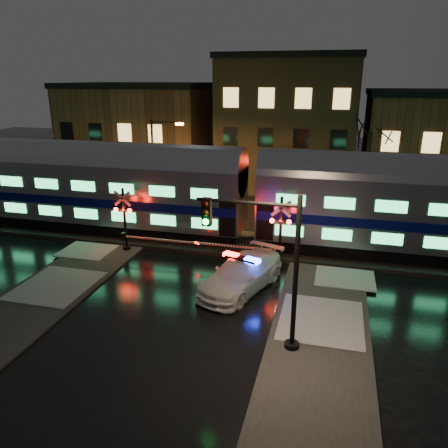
{
  "coord_description": "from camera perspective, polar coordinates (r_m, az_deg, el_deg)",
  "views": [
    {
      "loc": [
        6.58,
        -19.94,
        10.01
      ],
      "look_at": [
        0.76,
        2.5,
        2.2
      ],
      "focal_mm": 35.0,
      "sensor_mm": 36.0,
      "label": 1
    }
  ],
  "objects": [
    {
      "name": "crossing_signal_right",
      "position": [
        23.95,
        6.46,
        -1.91
      ],
      "size": [
        5.67,
        0.65,
        4.01
      ],
      "color": "black",
      "rests_on": "ground"
    },
    {
      "name": "building_mid",
      "position": [
        42.9,
        8.55,
        12.72
      ],
      "size": [
        12.0,
        11.0,
        11.5
      ],
      "primitive_type": "cube",
      "color": "brown",
      "rests_on": "ground"
    },
    {
      "name": "ballast",
      "position": [
        27.62,
        -0.22,
        -2.36
      ],
      "size": [
        90.0,
        4.2,
        0.24
      ],
      "primitive_type": "cube",
      "color": "black",
      "rests_on": "ground"
    },
    {
      "name": "building_left",
      "position": [
        46.61,
        -10.63,
        11.52
      ],
      "size": [
        14.0,
        10.0,
        9.0
      ],
      "primitive_type": "cube",
      "color": "brown",
      "rests_on": "ground"
    },
    {
      "name": "ground",
      "position": [
        23.26,
        -3.38,
        -6.91
      ],
      "size": [
        120.0,
        120.0,
        0.0
      ],
      "primitive_type": "plane",
      "color": "black",
      "rests_on": "ground"
    },
    {
      "name": "train",
      "position": [
        26.24,
        3.6,
        3.96
      ],
      "size": [
        51.0,
        3.12,
        5.92
      ],
      "color": "black",
      "rests_on": "ballast"
    },
    {
      "name": "building_right",
      "position": [
        43.16,
        26.0,
        9.1
      ],
      "size": [
        12.0,
        10.0,
        8.5
      ],
      "primitive_type": "cube",
      "color": "brown",
      "rests_on": "ground"
    },
    {
      "name": "sidewalk_right",
      "position": [
        17.13,
        12.09,
        -17.38
      ],
      "size": [
        4.0,
        20.0,
        0.12
      ],
      "primitive_type": "cube",
      "color": "#2D2D2D",
      "rests_on": "ground"
    },
    {
      "name": "streetlight",
      "position": [
        32.07,
        -8.78,
        7.9
      ],
      "size": [
        2.42,
        0.25,
        7.23
      ],
      "color": "black",
      "rests_on": "ground"
    },
    {
      "name": "sidewalk_left",
      "position": [
        21.55,
        -25.65,
        -10.9
      ],
      "size": [
        4.0,
        20.0,
        0.12
      ],
      "primitive_type": "cube",
      "color": "#2D2D2D",
      "rests_on": "ground"
    },
    {
      "name": "crossing_signal_left",
      "position": [
        26.42,
        -12.17,
        -0.34
      ],
      "size": [
        5.53,
        0.64,
        3.91
      ],
      "color": "black",
      "rests_on": "ground"
    },
    {
      "name": "police_car",
      "position": [
        21.63,
        2.28,
        -6.55
      ],
      "size": [
        3.99,
        6.01,
        1.79
      ],
      "rotation": [
        0.0,
        0.0,
        -0.34
      ],
      "color": "silver",
      "rests_on": "ground"
    },
    {
      "name": "traffic_light",
      "position": [
        16.21,
        5.93,
        -5.95
      ],
      "size": [
        4.01,
        0.71,
        6.2
      ],
      "rotation": [
        0.0,
        0.0,
        0.16
      ],
      "color": "black",
      "rests_on": "ground"
    }
  ]
}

